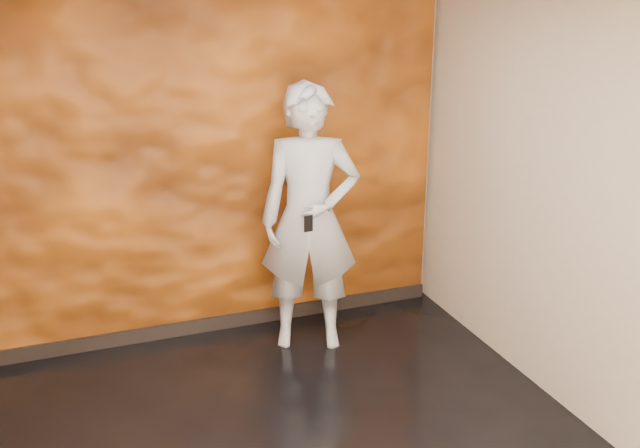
# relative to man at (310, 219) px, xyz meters

# --- Properties ---
(room) EXTENTS (4.02, 4.02, 2.81)m
(room) POSITION_rel_man_xyz_m (-0.67, -1.45, 0.34)
(room) COLOR black
(room) RESTS_ON ground
(feature_wall) EXTENTS (3.90, 0.06, 2.75)m
(feature_wall) POSITION_rel_man_xyz_m (-0.67, 0.51, 0.32)
(feature_wall) COLOR #CB6415
(feature_wall) RESTS_ON ground
(baseboard) EXTENTS (3.90, 0.04, 0.12)m
(baseboard) POSITION_rel_man_xyz_m (-0.67, 0.47, -1.00)
(baseboard) COLOR black
(baseboard) RESTS_ON ground
(man) EXTENTS (0.90, 0.73, 2.12)m
(man) POSITION_rel_man_xyz_m (0.00, 0.00, 0.00)
(man) COLOR #9399A0
(man) RESTS_ON ground
(phone) EXTENTS (0.07, 0.02, 0.12)m
(phone) POSITION_rel_man_xyz_m (-0.11, -0.28, 0.06)
(phone) COLOR black
(phone) RESTS_ON man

